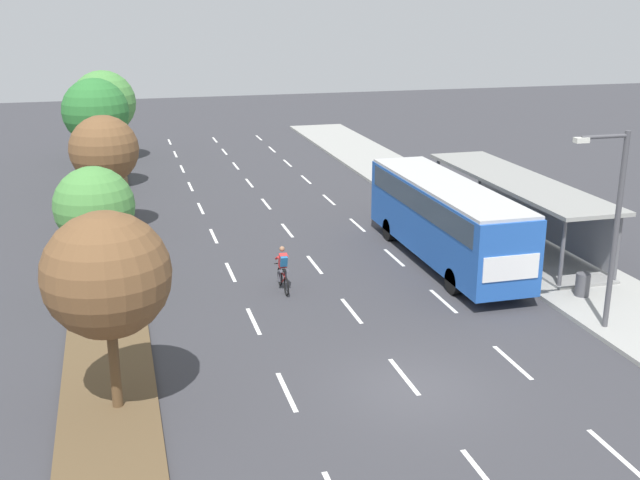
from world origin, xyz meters
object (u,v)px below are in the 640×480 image
Objects in this scene: median_tree_nearest at (107,276)px; median_tree_third at (104,150)px; bus at (445,214)px; median_tree_fourth at (95,112)px; median_tree_second at (94,207)px; median_tree_fifth at (104,103)px; bus_shelter at (520,203)px; streetlight at (613,218)px; cyclist at (283,270)px; trash_bin at (583,284)px.

median_tree_nearest is 1.00× the size of median_tree_third.
bus is 1.81× the size of median_tree_fourth.
median_tree_fifth reaches higher than median_tree_second.
median_tree_fourth is (-18.03, 15.39, 2.65)m from bus_shelter.
streetlight is (15.48, 1.11, 0.08)m from median_tree_nearest.
streetlight is (15.52, -33.28, -0.05)m from median_tree_fifth.
median_tree_fifth is 36.72m from streetlight.
bus is 1.74× the size of streetlight.
median_tree_third is 17.19m from median_tree_fifth.
median_tree_third is at bearing -87.32° from median_tree_fourth.
median_tree_fourth reaches higher than median_tree_third.
median_tree_second is (-0.42, 8.60, -0.38)m from median_tree_nearest.
streetlight reaches higher than median_tree_fourth.
median_tree_second is at bearing 170.41° from cyclist.
streetlight is at bearing -57.18° from median_tree_fourth.
trash_bin is (16.55, -13.45, -3.32)m from median_tree_third.
streetlight reaches higher than median_tree_second.
bus_shelter is at bearing 18.62° from bus.
bus_shelter is 6.81× the size of cyclist.
median_tree_fifth reaches higher than cyclist.
bus is 1.90× the size of median_tree_fifth.
streetlight is (2.17, -7.85, 1.82)m from bus.
streetlight reaches higher than trash_bin.
bus_shelter is 1.10× the size of bus.
median_tree_second is at bearing 92.82° from median_tree_nearest.
median_tree_second is (-13.73, -0.36, 1.36)m from bus.
bus_shelter reaches higher than cyclist.
median_tree_nearest is 6.30× the size of trash_bin.
bus is 13.28× the size of trash_bin.
median_tree_second is 8.62m from median_tree_third.
cyclist is at bearing 160.13° from trash_bin.
median_tree_third reaches higher than bus.
median_tree_nearest is at bearing -89.02° from median_tree_fourth.
median_tree_fourth is 8.63m from median_tree_fifth.
median_tree_fifth is (0.40, 8.60, -0.58)m from median_tree_fourth.
bus_shelter is at bearing 14.32° from cyclist.
trash_bin is at bearing -19.87° from cyclist.
median_tree_third reaches higher than trash_bin.
median_tree_fourth is at bearing 129.24° from bus.
bus_shelter is 20.53m from median_tree_nearest.
bus_shelter is 6.86m from trash_bin.
cyclist reaches higher than trash_bin.
bus_shelter is at bearing 30.59° from median_tree_nearest.
cyclist is 11.70m from streetlight.
median_tree_third reaches higher than cyclist.
bus is at bearing 105.45° from streetlight.
median_tree_second is at bearing 164.02° from trash_bin.
median_tree_third is (-0.04, 17.19, 0.08)m from median_tree_nearest.
median_tree_fifth is at bearing 89.16° from median_tree_second.
median_tree_fourth is (-0.40, 8.60, 0.62)m from median_tree_third.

